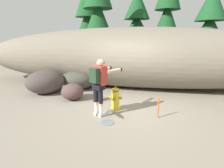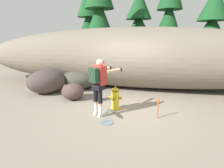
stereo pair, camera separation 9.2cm
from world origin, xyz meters
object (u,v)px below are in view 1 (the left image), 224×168
(utility_worker, at_px, (100,81))
(spare_backpack, at_px, (97,95))
(boulder_mid, at_px, (45,82))
(survey_stake, at_px, (158,108))
(boulder_large, at_px, (80,79))
(boulder_small, at_px, (72,92))
(fire_hydrant, at_px, (115,99))

(utility_worker, distance_m, spare_backpack, 1.55)
(utility_worker, bearing_deg, boulder_mid, 90.63)
(survey_stake, bearing_deg, boulder_large, 144.62)
(utility_worker, relative_size, boulder_small, 1.99)
(utility_worker, height_order, spare_backpack, utility_worker)
(boulder_large, distance_m, survey_stake, 4.23)
(boulder_mid, relative_size, survey_stake, 2.59)
(utility_worker, relative_size, spare_backpack, 3.54)
(utility_worker, xyz_separation_m, boulder_small, (-1.43, 1.14, -0.75))
(boulder_mid, distance_m, survey_stake, 4.73)
(spare_backpack, distance_m, boulder_mid, 2.42)
(boulder_small, height_order, survey_stake, boulder_small)
(fire_hydrant, height_order, boulder_small, fire_hydrant)
(boulder_small, bearing_deg, survey_stake, -16.78)
(utility_worker, xyz_separation_m, survey_stake, (1.66, 0.21, -0.76))
(spare_backpack, xyz_separation_m, boulder_small, (-0.95, -0.07, 0.09))
(fire_hydrant, height_order, survey_stake, fire_hydrant)
(boulder_mid, bearing_deg, utility_worker, -29.36)
(utility_worker, height_order, boulder_mid, utility_worker)
(spare_backpack, bearing_deg, boulder_large, 24.35)
(fire_hydrant, relative_size, boulder_mid, 0.48)
(boulder_mid, xyz_separation_m, survey_stake, (4.51, -1.40, -0.19))
(survey_stake, bearing_deg, utility_worker, -172.96)
(boulder_mid, bearing_deg, boulder_large, 44.38)
(spare_backpack, distance_m, survey_stake, 2.37)
(fire_hydrant, height_order, spare_backpack, fire_hydrant)
(fire_hydrant, relative_size, boulder_small, 0.90)
(boulder_large, bearing_deg, spare_backpack, -48.02)
(fire_hydrant, height_order, utility_worker, utility_worker)
(fire_hydrant, xyz_separation_m, spare_backpack, (-0.81, 0.64, -0.13))
(boulder_small, xyz_separation_m, survey_stake, (3.09, -0.93, -0.00))
(boulder_large, bearing_deg, boulder_mid, -135.62)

